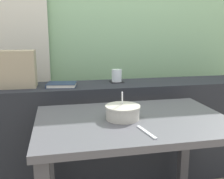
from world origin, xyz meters
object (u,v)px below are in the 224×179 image
breakfast_table (133,139)px  juice_glass (117,76)px  closed_book (61,85)px  throw_pillow (12,69)px  coaster_square (117,82)px  soup_bowl (123,112)px  fork_utensil (146,132)px

breakfast_table → juice_glass: juice_glass is taller
closed_book → throw_pillow: throw_pillow is taller
coaster_square → throw_pillow: 0.77m
breakfast_table → closed_book: size_ratio=4.57×
breakfast_table → soup_bowl: (-0.06, 0.00, 0.16)m
throw_pillow → juice_glass: bearing=3.7°
coaster_square → fork_utensil: coaster_square is taller
breakfast_table → coaster_square: coaster_square is taller
coaster_square → fork_utensil: bearing=-93.8°
breakfast_table → fork_utensil: 0.24m
juice_glass → soup_bowl: 0.69m
breakfast_table → closed_book: closed_book is taller
closed_book → soup_bowl: size_ratio=1.21×
breakfast_table → soup_bowl: soup_bowl is taller
soup_bowl → throw_pillow: bearing=135.8°
coaster_square → juice_glass: juice_glass is taller
juice_glass → fork_utensil: 0.89m
coaster_square → closed_book: (-0.43, -0.09, 0.01)m
coaster_square → closed_book: size_ratio=0.44×
breakfast_table → juice_glass: 0.72m
closed_book → fork_utensil: 0.88m
coaster_square → soup_bowl: bearing=-100.1°
throw_pillow → closed_book: bearing=-6.2°
soup_bowl → fork_utensil: soup_bowl is taller
juice_glass → throw_pillow: size_ratio=0.30×
fork_utensil → coaster_square: bearing=76.2°
closed_book → soup_bowl: bearing=-62.4°
breakfast_table → coaster_square: (0.06, 0.67, 0.19)m
juice_glass → closed_book: (-0.43, -0.09, -0.04)m
juice_glass → breakfast_table: bearing=-95.2°
coaster_square → throw_pillow: size_ratio=0.31×
coaster_square → throw_pillow: (-0.76, -0.05, 0.13)m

